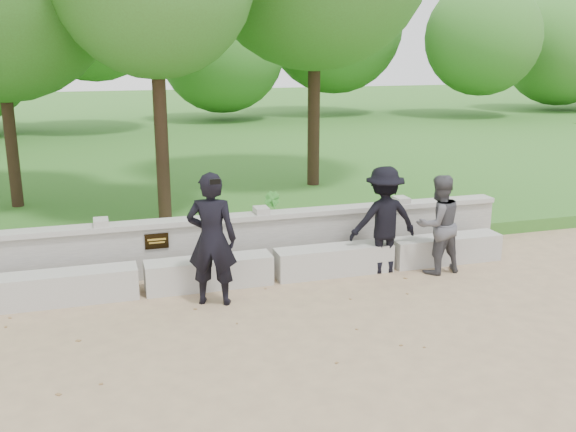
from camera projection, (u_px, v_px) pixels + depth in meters
name	position (u px, v px, depth m)	size (l,w,h in m)	color
ground	(155.00, 351.00, 7.63)	(80.00, 80.00, 0.00)	tan
lawn	(111.00, 157.00, 20.54)	(40.00, 22.00, 0.25)	#347323
concrete_bench	(141.00, 280.00, 9.33)	(11.90, 0.45, 0.45)	beige
parapet_wall	(137.00, 250.00, 9.91)	(12.50, 0.35, 0.90)	#B2B0A8
man_main	(212.00, 239.00, 8.82)	(0.80, 0.74, 1.88)	black
visitor_left	(438.00, 224.00, 10.11)	(0.83, 0.68, 1.59)	#49494F
visitor_mid	(384.00, 220.00, 10.15)	(1.12, 0.66, 1.71)	black
shrub_b	(272.00, 209.00, 11.97)	(0.35, 0.29, 0.64)	green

